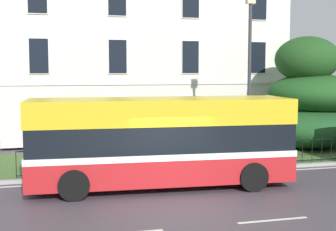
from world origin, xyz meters
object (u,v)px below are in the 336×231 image
(street_lamp_post, at_px, (249,68))
(georgian_townhouse, at_px, (138,43))
(evergreen_tree, at_px, (309,103))
(single_decker_bus, at_px, (161,141))
(litter_bin, at_px, (170,153))

(street_lamp_post, bearing_deg, georgian_townhouse, 104.13)
(georgian_townhouse, height_order, evergreen_tree, georgian_townhouse)
(georgian_townhouse, bearing_deg, evergreen_tree, -46.84)
(georgian_townhouse, relative_size, street_lamp_post, 2.30)
(single_decker_bus, height_order, street_lamp_post, street_lamp_post)
(georgian_townhouse, relative_size, single_decker_bus, 1.79)
(single_decker_bus, bearing_deg, evergreen_tree, 35.56)
(single_decker_bus, relative_size, street_lamp_post, 1.29)
(litter_bin, bearing_deg, evergreen_tree, 21.78)
(evergreen_tree, relative_size, single_decker_bus, 0.63)
(georgian_townhouse, relative_size, evergreen_tree, 2.84)
(single_decker_bus, bearing_deg, litter_bin, 72.13)
(georgian_townhouse, xyz_separation_m, litter_bin, (-0.82, -10.98, -4.94))
(georgian_townhouse, distance_m, single_decker_bus, 14.15)
(street_lamp_post, bearing_deg, single_decker_bus, -147.82)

